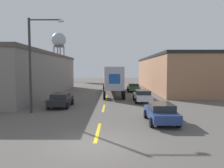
{
  "coord_description": "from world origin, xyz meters",
  "views": [
    {
      "loc": [
        0.89,
        -10.33,
        3.66
      ],
      "look_at": [
        0.76,
        14.47,
        1.95
      ],
      "focal_mm": 35.0,
      "sensor_mm": 36.0,
      "label": 1
    }
  ],
  "objects": [
    {
      "name": "parked_car_right_mid",
      "position": [
        4.16,
        13.72,
        0.71
      ],
      "size": [
        1.92,
        4.15,
        1.33
      ],
      "color": "silver",
      "rests_on": "ground_plane"
    },
    {
      "name": "semi_truck",
      "position": [
        0.66,
        22.51,
        2.37
      ],
      "size": [
        3.32,
        16.13,
        3.92
      ],
      "rotation": [
        0.0,
        0.0,
        0.05
      ],
      "color": "silver",
      "rests_on": "ground_plane"
    },
    {
      "name": "water_tower",
      "position": [
        -15.95,
        57.72,
        12.34
      ],
      "size": [
        4.45,
        4.45,
        14.9
      ],
      "color": "#47474C",
      "rests_on": "ground_plane"
    },
    {
      "name": "street_lamp",
      "position": [
        -5.58,
        7.64,
        4.58
      ],
      "size": [
        2.99,
        0.32,
        7.8
      ],
      "color": "#2D2D30",
      "rests_on": "ground_plane"
    },
    {
      "name": "ground_plane",
      "position": [
        0.0,
        0.0,
        0.0
      ],
      "size": [
        160.0,
        160.0,
        0.0
      ],
      "primitive_type": "plane",
      "color": "#56514C"
    },
    {
      "name": "parked_car_right_near",
      "position": [
        4.16,
        4.43,
        0.71
      ],
      "size": [
        1.92,
        4.15,
        1.33
      ],
      "color": "navy",
      "rests_on": "ground_plane"
    },
    {
      "name": "parked_car_right_far",
      "position": [
        4.16,
        24.91,
        0.71
      ],
      "size": [
        1.92,
        4.15,
        1.33
      ],
      "color": "#2D5B38",
      "rests_on": "ground_plane"
    },
    {
      "name": "warehouse_left",
      "position": [
        -11.54,
        20.88,
        2.94
      ],
      "size": [
        8.86,
        26.66,
        5.88
      ],
      "color": "slate",
      "rests_on": "ground_plane"
    },
    {
      "name": "parked_car_left_far",
      "position": [
        -4.16,
        10.53,
        0.71
      ],
      "size": [
        1.92,
        4.15,
        1.33
      ],
      "color": "black",
      "rests_on": "ground_plane"
    },
    {
      "name": "road_centerline",
      "position": [
        0.0,
        9.89,
        0.0
      ],
      "size": [
        0.2,
        19.45,
        0.01
      ],
      "color": "yellow",
      "rests_on": "ground_plane"
    },
    {
      "name": "warehouse_right",
      "position": [
        12.33,
        29.43,
        2.95
      ],
      "size": [
        10.44,
        28.39,
        5.9
      ],
      "color": "#9E7051",
      "rests_on": "ground_plane"
    }
  ]
}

